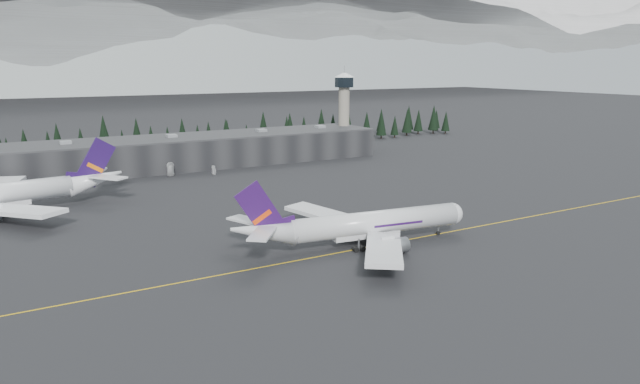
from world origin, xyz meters
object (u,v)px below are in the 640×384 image
terminal (196,151)px  control_tower (344,103)px  jet_main (356,225)px  jet_parked (3,194)px  gse_vehicle_a (171,174)px  gse_vehicle_b (214,173)px

terminal → control_tower: bearing=2.3°
control_tower → jet_main: 149.67m
jet_main → jet_parked: jet_parked is taller
jet_main → gse_vehicle_a: size_ratio=10.79×
jet_main → jet_parked: (-71.10, 74.92, 0.65)m
jet_main → control_tower: bearing=66.8°
jet_parked → gse_vehicle_b: size_ratio=18.01×
control_tower → gse_vehicle_a: control_tower is taller
jet_main → gse_vehicle_b: bearing=97.4°
control_tower → jet_parked: (-147.44, -52.49, -17.80)m
terminal → gse_vehicle_a: terminal is taller
terminal → jet_parked: bearing=-145.7°
control_tower → gse_vehicle_a: (-91.26, -21.61, -22.64)m
jet_parked → gse_vehicle_a: size_ratio=12.22×
jet_parked → jet_main: bearing=126.0°
control_tower → jet_main: (-76.35, -127.41, -18.45)m
terminal → jet_parked: (-72.44, -49.49, -0.70)m
terminal → gse_vehicle_b: 24.59m
terminal → jet_parked: 87.73m
gse_vehicle_a → gse_vehicle_b: bearing=-24.8°
jet_parked → gse_vehicle_b: bearing=-167.8°
terminal → gse_vehicle_b: (-0.76, -23.91, -5.66)m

